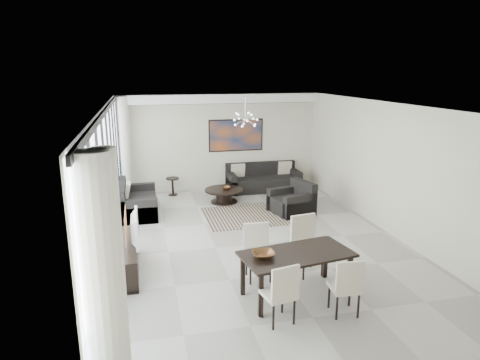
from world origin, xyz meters
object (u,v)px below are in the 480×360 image
object	(u,v)px
coffee_table	(224,195)
television	(131,228)
tv_console	(124,258)
dining_table	(296,258)
sofa_main	(263,181)

from	to	relation	value
coffee_table	television	bearing A→B (deg)	-123.07
coffee_table	tv_console	world-z (taller)	tv_console
tv_console	dining_table	bearing A→B (deg)	-28.51
coffee_table	television	world-z (taller)	television
tv_console	dining_table	world-z (taller)	dining_table
sofa_main	dining_table	xyz separation A→B (m)	(-1.28, -6.26, 0.38)
coffee_table	dining_table	size ratio (longest dim) A/B	0.56
dining_table	television	bearing A→B (deg)	149.47
coffee_table	dining_table	bearing A→B (deg)	-88.39
sofa_main	tv_console	bearing A→B (deg)	-130.15
television	sofa_main	bearing A→B (deg)	-39.23
tv_console	sofa_main	bearing A→B (deg)	49.85
television	dining_table	xyz separation A→B (m)	(2.58, -1.52, -0.17)
sofa_main	television	bearing A→B (deg)	-129.20
sofa_main	coffee_table	bearing A→B (deg)	-145.06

